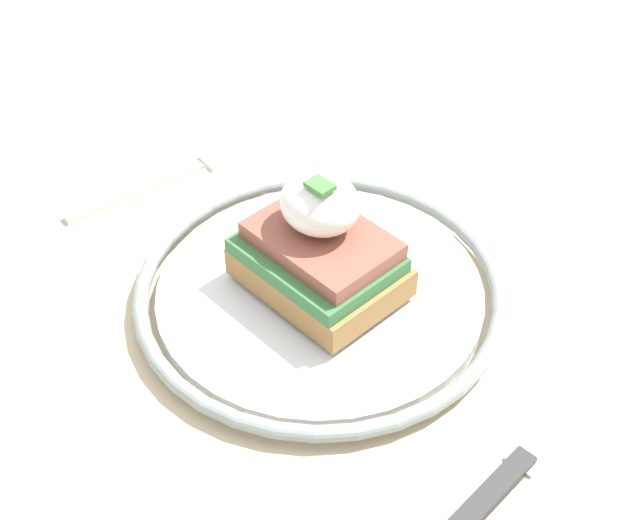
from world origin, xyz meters
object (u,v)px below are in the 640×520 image
sandwich (320,248)px  knife (517,467)px  plate (320,291)px  fork (171,177)px

sandwich → knife: bearing=-5.0°
knife → sandwich: bearing=175.0°
sandwich → knife: sandwich is taller
plate → sandwich: size_ratio=2.42×
plate → fork: plate is taller
sandwich → knife: size_ratio=0.56×
sandwich → plate: bearing=-37.5°
fork → knife: size_ratio=0.84×
plate → knife: bearing=-4.7°
plate → knife: plate is taller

